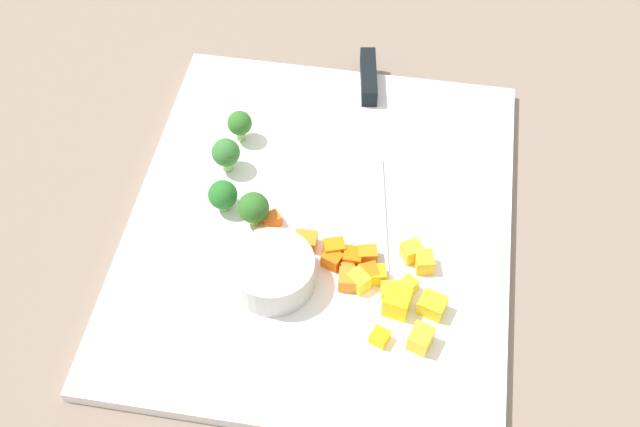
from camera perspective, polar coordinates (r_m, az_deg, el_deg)
ground_plane at (r=0.78m, az=0.00°, el=-1.01°), size 4.00×4.00×0.00m
cutting_board at (r=0.77m, az=0.00°, el=-0.74°), size 0.42×0.35×0.01m
prep_bowl at (r=0.72m, az=-3.27°, el=-4.00°), size 0.07×0.07×0.03m
chef_knife at (r=0.85m, az=3.45°, el=6.74°), size 0.29×0.06×0.02m
carrot_dice_0 at (r=0.75m, az=-3.86°, el=-1.46°), size 0.02×0.02×0.01m
carrot_dice_1 at (r=0.72m, az=1.95°, el=-4.56°), size 0.02×0.02×0.02m
carrot_dice_2 at (r=0.76m, az=-3.33°, el=-0.43°), size 0.02×0.02×0.01m
carrot_dice_3 at (r=0.73m, az=0.85°, el=-3.20°), size 0.02×0.02×0.01m
carrot_dice_4 at (r=0.74m, az=2.26°, el=-3.06°), size 0.02×0.02×0.02m
carrot_dice_5 at (r=0.75m, az=-0.98°, el=-1.91°), size 0.02×0.02×0.01m
carrot_dice_6 at (r=0.73m, az=3.37°, el=-4.15°), size 0.02×0.02×0.01m
carrot_dice_7 at (r=0.74m, az=0.98°, el=-2.45°), size 0.02×0.02×0.02m
carrot_dice_8 at (r=0.73m, az=1.96°, el=-3.85°), size 0.02×0.01×0.01m
carrot_dice_9 at (r=0.74m, az=3.26°, el=-2.89°), size 0.02×0.02×0.02m
pepper_dice_0 at (r=0.72m, az=4.80°, el=-5.31°), size 0.02×0.02×0.01m
pepper_dice_1 at (r=0.74m, az=6.32°, el=-2.60°), size 0.02×0.02×0.02m
pepper_dice_2 at (r=0.72m, az=2.67°, el=-4.62°), size 0.02×0.02×0.02m
pepper_dice_3 at (r=0.73m, az=3.99°, el=-4.21°), size 0.02×0.02×0.01m
pepper_dice_4 at (r=0.70m, az=4.12°, el=-8.44°), size 0.02×0.02×0.01m
pepper_dice_5 at (r=0.71m, az=7.70°, el=-6.26°), size 0.02×0.03×0.02m
pepper_dice_6 at (r=0.71m, az=5.30°, el=-6.11°), size 0.02×0.02×0.02m
pepper_dice_7 at (r=0.69m, az=6.92°, el=-8.51°), size 0.02×0.02×0.02m
pepper_dice_8 at (r=0.72m, az=5.98°, el=-5.05°), size 0.02×0.02×0.01m
pepper_dice_9 at (r=0.74m, az=7.15°, el=-3.31°), size 0.02×0.02×0.02m
broccoli_floret_0 at (r=0.77m, az=-6.69°, el=1.19°), size 0.03×0.03×0.03m
broccoli_floret_1 at (r=0.83m, az=-5.52°, el=6.13°), size 0.02×0.02×0.03m
broccoli_floret_2 at (r=0.80m, az=-6.46°, el=4.13°), size 0.03×0.03×0.04m
broccoli_floret_3 at (r=0.76m, az=-4.57°, el=0.37°), size 0.03×0.03×0.04m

